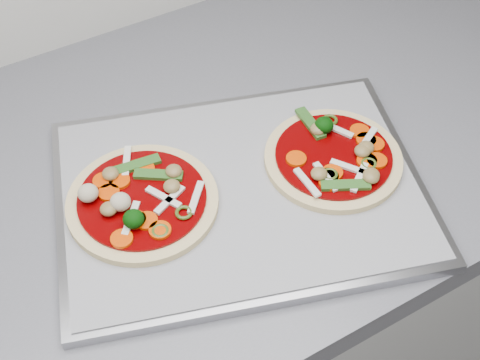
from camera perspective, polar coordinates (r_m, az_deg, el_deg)
baking_tray at (r=0.80m, az=0.03°, el=-1.05°), size 0.51×0.44×0.01m
parchment at (r=0.79m, az=0.03°, el=-0.68°), size 0.49×0.41×0.00m
pizza_left at (r=0.78m, az=-8.50°, el=-1.72°), size 0.24×0.24×0.03m
pizza_right at (r=0.82m, az=8.13°, el=1.94°), size 0.24×0.24×0.03m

